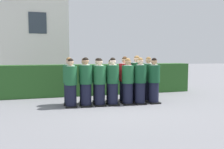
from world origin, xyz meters
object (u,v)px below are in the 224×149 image
at_px(student_front_row_0, 71,84).
at_px(student_rear_row_3, 111,82).
at_px(student_front_row_1, 86,83).
at_px(student_rear_row_2, 98,82).
at_px(student_rear_row_1, 85,82).
at_px(student_in_red_blazer, 125,80).
at_px(student_rear_row_6, 148,80).
at_px(student_rear_row_5, 137,80).
at_px(student_front_row_2, 100,83).
at_px(student_front_row_3, 113,82).
at_px(student_rear_row_0, 69,82).
at_px(student_front_row_5, 140,82).
at_px(student_front_row_4, 128,82).
at_px(student_front_row_6, 154,82).

distance_m(student_front_row_0, student_rear_row_3, 1.55).
xyz_separation_m(student_front_row_1, student_rear_row_2, (0.51, 0.44, -0.02)).
bearing_deg(student_front_row_1, student_rear_row_1, 86.85).
xyz_separation_m(student_in_red_blazer, student_rear_row_6, (0.91, -0.10, -0.01)).
distance_m(student_front_row_1, student_rear_row_3, 1.08).
distance_m(student_rear_row_3, student_rear_row_5, 0.98).
bearing_deg(student_front_row_2, student_front_row_1, 176.29).
relative_size(student_front_row_0, student_front_row_2, 1.00).
relative_size(student_front_row_2, student_front_row_3, 0.99).
bearing_deg(student_front_row_1, student_front_row_0, 178.85).
bearing_deg(student_rear_row_0, student_front_row_1, -40.77).
distance_m(student_front_row_5, student_in_red_blazer, 0.66).
bearing_deg(student_rear_row_6, student_rear_row_2, 175.42).
relative_size(student_front_row_2, student_rear_row_6, 0.98).
bearing_deg(student_front_row_0, student_rear_row_0, 92.28).
relative_size(student_front_row_5, student_rear_row_2, 1.01).
height_order(student_front_row_0, student_in_red_blazer, student_in_red_blazer).
height_order(student_front_row_4, student_rear_row_6, student_rear_row_6).
xyz_separation_m(student_front_row_2, student_rear_row_3, (0.53, 0.44, -0.03)).
xyz_separation_m(student_front_row_1, student_front_row_3, (0.93, -0.05, -0.01)).
xyz_separation_m(student_rear_row_1, student_rear_row_2, (0.49, 0.02, -0.00)).
xyz_separation_m(student_front_row_5, student_rear_row_5, (0.05, 0.47, 0.03)).
relative_size(student_front_row_2, student_rear_row_1, 1.00).
height_order(student_rear_row_3, student_in_red_blazer, student_in_red_blazer).
bearing_deg(student_front_row_3, student_front_row_0, 177.79).
height_order(student_front_row_3, student_rear_row_2, student_front_row_3).
height_order(student_rear_row_2, student_rear_row_5, student_rear_row_5).
xyz_separation_m(student_front_row_2, student_rear_row_0, (-0.99, 0.48, 0.01)).
bearing_deg(student_front_row_5, student_rear_row_0, 166.41).
xyz_separation_m(student_front_row_6, student_rear_row_5, (-0.48, 0.48, 0.04)).
bearing_deg(student_front_row_1, student_rear_row_2, 40.77).
bearing_deg(student_rear_row_2, student_front_row_1, -139.23).
bearing_deg(student_rear_row_1, student_front_row_0, -141.86).
height_order(student_front_row_4, student_rear_row_2, student_rear_row_2).
xyz_separation_m(student_rear_row_1, student_rear_row_5, (1.95, -0.09, 0.04)).
distance_m(student_front_row_1, student_rear_row_5, 2.00).
distance_m(student_front_row_2, student_rear_row_1, 0.64).
bearing_deg(student_rear_row_6, student_rear_row_1, 176.86).
xyz_separation_m(student_front_row_3, student_rear_row_0, (-1.45, 0.49, 0.00)).
bearing_deg(student_front_row_1, student_front_row_2, -3.71).
height_order(student_rear_row_1, student_rear_row_6, student_rear_row_6).
xyz_separation_m(student_front_row_1, student_in_red_blazer, (1.51, 0.39, 0.01)).
xyz_separation_m(student_front_row_1, student_rear_row_6, (2.42, 0.29, 0.00)).
xyz_separation_m(student_front_row_1, student_front_row_2, (0.47, -0.03, -0.01)).
xyz_separation_m(student_front_row_4, student_rear_row_1, (-1.45, 0.49, 0.00)).
height_order(student_front_row_1, student_front_row_3, student_front_row_1).
height_order(student_front_row_3, student_front_row_6, student_front_row_3).
bearing_deg(student_front_row_4, student_front_row_0, 177.61).
xyz_separation_m(student_front_row_0, student_front_row_4, (1.98, -0.08, -0.00)).
bearing_deg(student_front_row_3, student_front_row_5, -5.59).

